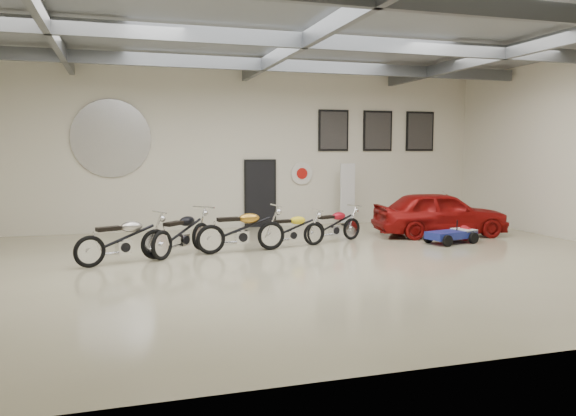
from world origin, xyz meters
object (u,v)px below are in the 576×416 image
object	(u,v)px
motorcycle_black	(182,232)
motorcycle_red	(334,224)
motorcycle_gold	(242,229)
vintage_car	(440,213)
go_kart	(455,231)
motorcycle_silver	(123,238)
banner_stand	(347,195)
motorcycle_yellow	(292,229)

from	to	relation	value
motorcycle_black	motorcycle_red	bearing A→B (deg)	-36.54
motorcycle_gold	vintage_car	bearing A→B (deg)	2.36
go_kart	vintage_car	bearing A→B (deg)	62.70
motorcycle_silver	motorcycle_black	size ratio (longest dim) A/B	1.01
motorcycle_red	go_kart	world-z (taller)	motorcycle_red
banner_stand	motorcycle_red	xyz separation A→B (m)	(-1.66, -3.03, -0.50)
motorcycle_black	motorcycle_yellow	world-z (taller)	motorcycle_black
motorcycle_black	motorcycle_silver	bearing A→B (deg)	159.40
motorcycle_silver	motorcycle_yellow	distance (m)	4.22
banner_stand	motorcycle_yellow	distance (m)	4.59
motorcycle_black	motorcycle_gold	distance (m)	1.42
banner_stand	motorcycle_yellow	xyz separation A→B (m)	(-2.97, -3.45, -0.51)
motorcycle_gold	vintage_car	distance (m)	6.10
banner_stand	motorcycle_silver	bearing A→B (deg)	-158.96
motorcycle_black	vintage_car	xyz separation A→B (m)	(7.45, 0.85, 0.10)
banner_stand	motorcycle_gold	distance (m)	5.76
vintage_car	motorcycle_red	bearing A→B (deg)	100.96
vintage_car	motorcycle_gold	bearing A→B (deg)	106.38
motorcycle_black	vintage_car	bearing A→B (deg)	-39.29
motorcycle_silver	motorcycle_gold	bearing A→B (deg)	-10.23
vintage_car	motorcycle_black	bearing A→B (deg)	104.37
motorcycle_silver	motorcycle_red	distance (m)	5.59
go_kart	motorcycle_yellow	bearing A→B (deg)	158.23
motorcycle_silver	go_kart	world-z (taller)	motorcycle_silver
motorcycle_silver	vintage_car	size ratio (longest dim) A/B	0.56
motorcycle_silver	vintage_car	xyz separation A→B (m)	(8.78, 1.49, 0.10)
motorcycle_silver	vintage_car	distance (m)	8.91
motorcycle_black	go_kart	distance (m)	7.16
motorcycle_black	motorcycle_red	world-z (taller)	motorcycle_black
motorcycle_silver	motorcycle_gold	size ratio (longest dim) A/B	0.97
motorcycle_gold	banner_stand	bearing A→B (deg)	34.65
motorcycle_silver	vintage_car	world-z (taller)	vintage_car
motorcycle_black	motorcycle_gold	xyz separation A→B (m)	(1.42, -0.05, 0.02)
motorcycle_black	vintage_car	size ratio (longest dim) A/B	0.55
banner_stand	vintage_car	bearing A→B (deg)	-69.75
go_kart	motorcycle_gold	bearing A→B (deg)	163.14
banner_stand	motorcycle_red	bearing A→B (deg)	-129.06
go_kart	motorcycle_silver	bearing A→B (deg)	168.09
motorcycle_gold	motorcycle_red	world-z (taller)	motorcycle_gold
banner_stand	go_kart	world-z (taller)	banner_stand
motorcycle_gold	motorcycle_black	bearing A→B (deg)	171.70
go_kart	motorcycle_black	bearing A→B (deg)	163.36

